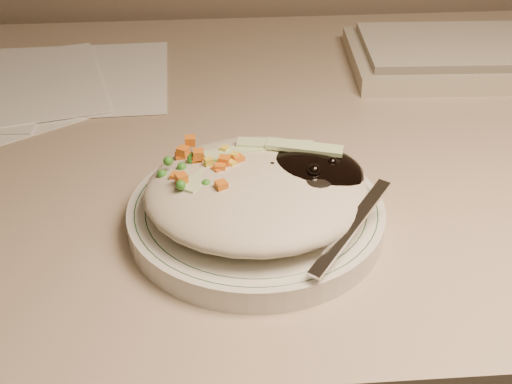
{
  "coord_description": "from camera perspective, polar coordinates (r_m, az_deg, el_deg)",
  "views": [
    {
      "loc": [
        -0.12,
        0.71,
        1.12
      ],
      "look_at": [
        -0.08,
        1.21,
        0.78
      ],
      "focal_mm": 50.0,
      "sensor_mm": 36.0,
      "label": 1
    }
  ],
  "objects": [
    {
      "name": "meal",
      "position": [
        0.61,
        0.41,
        0.41
      ],
      "size": [
        0.21,
        0.19,
        0.05
      ],
      "color": "#C2B69D",
      "rests_on": "plate"
    },
    {
      "name": "plate",
      "position": [
        0.63,
        -0.0,
        -1.97
      ],
      "size": [
        0.22,
        0.22,
        0.02
      ],
      "primitive_type": "cylinder",
      "color": "silver",
      "rests_on": "desk"
    },
    {
      "name": "plate_rim",
      "position": [
        0.62,
        -0.0,
        -1.22
      ],
      "size": [
        0.21,
        0.21,
        0.0
      ],
      "color": "#144723",
      "rests_on": "plate"
    },
    {
      "name": "desk",
      "position": [
        0.9,
        4.32,
        -6.34
      ],
      "size": [
        1.4,
        0.7,
        0.74
      ],
      "color": "tan",
      "rests_on": "ground"
    }
  ]
}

